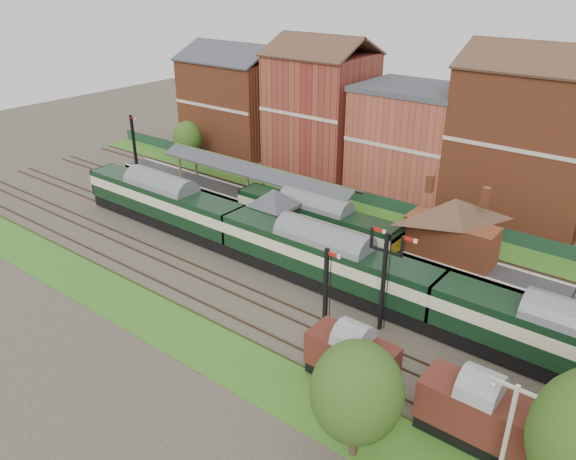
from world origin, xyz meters
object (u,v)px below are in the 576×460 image
Objects in this scene: signal_box at (274,216)px; goods_van_a at (352,358)px; semaphore_bracket at (384,276)px; dmu_train at (323,258)px; platform_railcar at (315,220)px.

signal_box is 20.59m from goods_van_a.
signal_box is 1.03× the size of goods_van_a.
signal_box is 0.73× the size of semaphore_bracket.
dmu_train reaches higher than goods_van_a.
semaphore_bracket reaches higher than platform_railcar.
semaphore_bracket is at bearing 102.77° from goods_van_a.
dmu_train is at bearing -49.95° from platform_railcar.
signal_box reaches higher than goods_van_a.
signal_box is 16.16m from semaphore_bracket.
dmu_train is 10.43× the size of goods_van_a.
signal_box is 0.34× the size of platform_railcar.
platform_railcar is at bearing 132.00° from goods_van_a.
goods_van_a is at bearing -36.57° from signal_box.
signal_box is 8.66m from dmu_train.
platform_railcar is 20.86m from goods_van_a.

